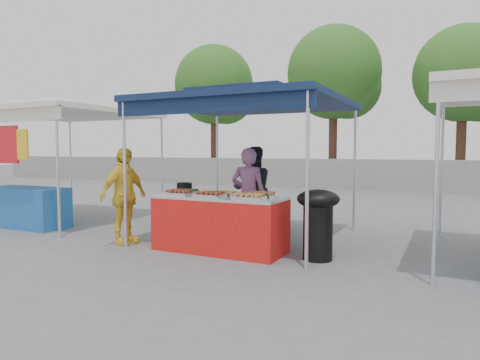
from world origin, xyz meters
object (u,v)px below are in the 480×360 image
at_px(vendor_woman, 248,195).
at_px(helper_man, 253,189).
at_px(customer_person, 124,196).
at_px(vendor_table, 220,224).
at_px(cooking_pot, 184,187).
at_px(wok_burner, 318,218).

relative_size(vendor_woman, helper_man, 0.98).
xyz_separation_m(vendor_woman, customer_person, (-1.78, -1.03, 0.00)).
xyz_separation_m(vendor_table, cooking_pot, (-0.86, 0.33, 0.50)).
bearing_deg(vendor_woman, cooking_pot, 13.20).
bearing_deg(vendor_woman, wok_burner, 144.03).
height_order(vendor_woman, customer_person, customer_person).
bearing_deg(helper_man, vendor_table, 53.49).
xyz_separation_m(vendor_table, customer_person, (-1.66, -0.25, 0.37)).
bearing_deg(vendor_table, customer_person, -171.45).
relative_size(vendor_table, customer_person, 1.26).
relative_size(wok_burner, customer_person, 0.63).
bearing_deg(vendor_woman, helper_man, -81.39).
bearing_deg(wok_burner, customer_person, -162.92).
height_order(cooking_pot, wok_burner, wok_burner).
distance_m(vendor_table, helper_man, 1.82).
height_order(cooking_pot, helper_man, helper_man).
distance_m(vendor_table, cooking_pot, 1.05).
relative_size(vendor_table, cooking_pot, 7.87).
xyz_separation_m(helper_man, customer_person, (-1.42, -2.01, -0.01)).
xyz_separation_m(cooking_pot, helper_man, (0.62, 1.43, -0.12)).
height_order(cooking_pot, customer_person, customer_person).
bearing_deg(vendor_woman, vendor_table, 70.17).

